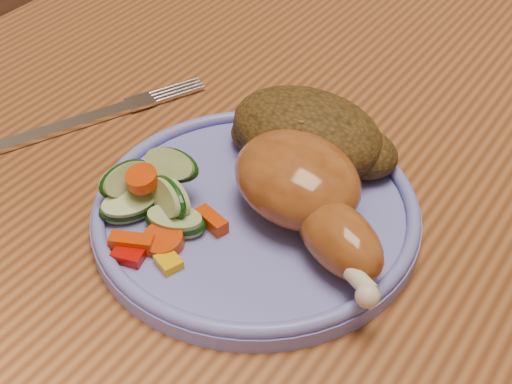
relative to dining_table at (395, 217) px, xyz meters
The scene contains 7 objects.
dining_table is the anchor object (origin of this frame).
plate 0.18m from the dining_table, 109.13° to the right, with size 0.23×0.23×0.01m, color #6C6ECA.
plate_rim 0.19m from the dining_table, 109.13° to the right, with size 0.23×0.23×0.01m, color #6C6ECA.
chicken_leg 0.18m from the dining_table, 96.70° to the right, with size 0.15×0.12×0.05m.
rice_pilaf 0.15m from the dining_table, 124.43° to the right, with size 0.13×0.09×0.05m.
vegetable_pile 0.24m from the dining_table, 119.84° to the right, with size 0.10×0.10×0.05m.
fork 0.28m from the dining_table, 152.56° to the right, with size 0.09×0.16×0.00m.
Camera 1 is at (0.16, -0.46, 1.10)m, focal length 50.00 mm.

